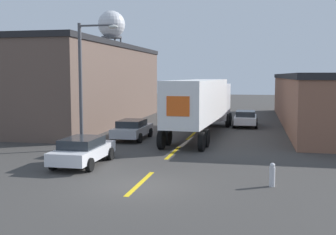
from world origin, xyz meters
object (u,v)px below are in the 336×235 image
semi_truck (202,101)px  parked_car_left_far (132,129)px  water_tower (112,26)px  fire_hydrant (272,175)px  parked_car_left_near (83,150)px  street_lamp (85,76)px  parked_car_right_far (246,118)px

semi_truck → parked_car_left_far: semi_truck is taller
semi_truck → water_tower: bearing=120.9°
semi_truck → parked_car_left_far: bearing=-142.0°
fire_hydrant → water_tower: bearing=115.2°
parked_car_left_near → water_tower: 55.27m
parked_car_left_near → street_lamp: (-1.48, 3.97, 3.50)m
parked_car_left_near → semi_truck: bearing=68.9°
parked_car_right_far → fire_hydrant: size_ratio=4.70×
semi_truck → parked_car_left_near: (-4.30, -11.14, -1.71)m
parked_car_left_far → parked_car_right_far: bearing=50.7°
parked_car_right_far → parked_car_left_far: (-7.22, -8.81, 0.00)m
parked_car_left_near → street_lamp: bearing=110.5°
water_tower → street_lamp: water_tower is taller
semi_truck → street_lamp: 9.39m
parked_car_right_far → water_tower: size_ratio=0.28×
water_tower → semi_truck: bearing=-62.7°
parked_car_left_far → parked_car_left_near: size_ratio=1.00×
parked_car_left_far → street_lamp: (-1.48, -4.23, 3.50)m
water_tower → street_lamp: bearing=-72.4°
semi_truck → street_lamp: (-5.78, -7.17, 1.78)m
parked_car_right_far → parked_car_left_near: same height
semi_truck → parked_car_right_far: (2.92, 5.86, -1.71)m
parked_car_left_near → fire_hydrant: (8.69, -2.22, -0.25)m
parked_car_left_far → fire_hydrant: parked_car_left_far is taller
water_tower → street_lamp: (15.02, -47.41, -8.47)m
street_lamp → semi_truck: bearing=51.1°
parked_car_left_far → fire_hydrant: (8.69, -10.42, -0.25)m
parked_car_left_far → water_tower: bearing=110.9°
parked_car_left_far → water_tower: 47.75m
parked_car_left_near → street_lamp: size_ratio=0.60×
semi_truck → parked_car_left_near: size_ratio=3.33×
parked_car_left_far → parked_car_left_near: 8.19m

